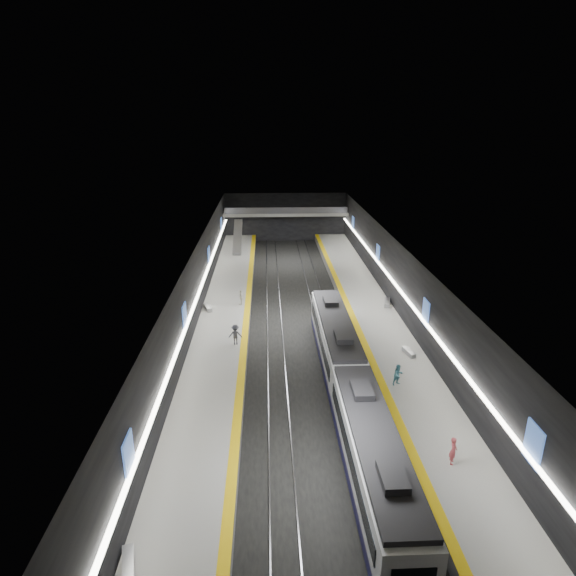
{
  "coord_description": "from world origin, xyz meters",
  "views": [
    {
      "loc": [
        -3.16,
        -44.26,
        19.86
      ],
      "look_at": [
        -0.93,
        5.02,
        2.2
      ],
      "focal_mm": 30.0,
      "sensor_mm": 36.0,
      "label": 1
    }
  ],
  "objects_px": {
    "bench_right_near": "(409,352)",
    "passenger_left_a": "(241,297)",
    "bench_left_near": "(128,564)",
    "bench_left_far": "(208,308)",
    "bench_right_far": "(387,303)",
    "train": "(350,386)",
    "passenger_left_b": "(235,335)",
    "passenger_right_a": "(453,451)",
    "escalator": "(238,237)",
    "passenger_right_b": "(398,375)"
  },
  "relations": [
    {
      "from": "bench_left_near",
      "to": "bench_left_far",
      "type": "height_order",
      "value": "bench_left_far"
    },
    {
      "from": "train",
      "to": "bench_right_far",
      "type": "distance_m",
      "value": 19.28
    },
    {
      "from": "passenger_left_b",
      "to": "bench_right_near",
      "type": "bearing_deg",
      "value": 172.65
    },
    {
      "from": "train",
      "to": "escalator",
      "type": "height_order",
      "value": "escalator"
    },
    {
      "from": "bench_left_near",
      "to": "passenger_left_a",
      "type": "xyz_separation_m",
      "value": [
        3.52,
        31.43,
        0.61
      ]
    },
    {
      "from": "train",
      "to": "bench_right_near",
      "type": "bearing_deg",
      "value": 47.52
    },
    {
      "from": "passenger_left_b",
      "to": "passenger_right_a",
      "type": "bearing_deg",
      "value": 132.52
    },
    {
      "from": "passenger_right_a",
      "to": "passenger_left_b",
      "type": "bearing_deg",
      "value": 59.89
    },
    {
      "from": "bench_left_near",
      "to": "bench_right_far",
      "type": "height_order",
      "value": "bench_right_far"
    },
    {
      "from": "bench_left_far",
      "to": "passenger_right_b",
      "type": "relative_size",
      "value": 1.09
    },
    {
      "from": "train",
      "to": "bench_left_far",
      "type": "xyz_separation_m",
      "value": [
        -11.87,
        17.39,
        -0.98
      ]
    },
    {
      "from": "passenger_right_a",
      "to": "passenger_right_b",
      "type": "height_order",
      "value": "passenger_right_a"
    },
    {
      "from": "escalator",
      "to": "bench_left_near",
      "type": "height_order",
      "value": "escalator"
    },
    {
      "from": "escalator",
      "to": "passenger_left_b",
      "type": "bearing_deg",
      "value": -87.35
    },
    {
      "from": "escalator",
      "to": "passenger_left_b",
      "type": "height_order",
      "value": "escalator"
    },
    {
      "from": "train",
      "to": "passenger_right_b",
      "type": "height_order",
      "value": "train"
    },
    {
      "from": "train",
      "to": "passenger_right_a",
      "type": "relative_size",
      "value": 17.62
    },
    {
      "from": "passenger_left_a",
      "to": "passenger_left_b",
      "type": "height_order",
      "value": "passenger_left_b"
    },
    {
      "from": "bench_left_near",
      "to": "train",
      "type": "bearing_deg",
      "value": 31.5
    },
    {
      "from": "bench_right_near",
      "to": "passenger_right_a",
      "type": "relative_size",
      "value": 0.95
    },
    {
      "from": "train",
      "to": "bench_right_near",
      "type": "height_order",
      "value": "train"
    },
    {
      "from": "passenger_left_a",
      "to": "escalator",
      "type": "bearing_deg",
      "value": 176.04
    },
    {
      "from": "train",
      "to": "escalator",
      "type": "relative_size",
      "value": 3.76
    },
    {
      "from": "bench_left_near",
      "to": "passenger_right_b",
      "type": "height_order",
      "value": "passenger_right_b"
    },
    {
      "from": "bench_left_near",
      "to": "bench_right_near",
      "type": "xyz_separation_m",
      "value": [
        18.1,
        19.44,
        -0.02
      ]
    },
    {
      "from": "passenger_left_b",
      "to": "bench_left_far",
      "type": "bearing_deg",
      "value": -64.84
    },
    {
      "from": "bench_left_near",
      "to": "bench_left_far",
      "type": "xyz_separation_m",
      "value": [
        0.13,
        30.17,
        0.0
      ]
    },
    {
      "from": "bench_right_near",
      "to": "bench_right_far",
      "type": "relative_size",
      "value": 0.8
    },
    {
      "from": "bench_left_far",
      "to": "passenger_right_a",
      "type": "distance_m",
      "value": 29.32
    },
    {
      "from": "bench_left_near",
      "to": "bench_left_far",
      "type": "relative_size",
      "value": 1.0
    },
    {
      "from": "train",
      "to": "passenger_left_b",
      "type": "distance_m",
      "value": 12.59
    },
    {
      "from": "bench_left_near",
      "to": "bench_right_near",
      "type": "bearing_deg",
      "value": 31.74
    },
    {
      "from": "bench_left_far",
      "to": "passenger_left_b",
      "type": "bearing_deg",
      "value": -88.65
    },
    {
      "from": "bench_right_near",
      "to": "passenger_left_b",
      "type": "height_order",
      "value": "passenger_left_b"
    },
    {
      "from": "escalator",
      "to": "passenger_right_a",
      "type": "bearing_deg",
      "value": -72.88
    },
    {
      "from": "passenger_right_b",
      "to": "passenger_left_a",
      "type": "xyz_separation_m",
      "value": [
        -12.39,
        16.72,
        0.01
      ]
    },
    {
      "from": "bench_left_near",
      "to": "passenger_right_a",
      "type": "xyz_separation_m",
      "value": [
        16.8,
        6.06,
        0.63
      ]
    },
    {
      "from": "train",
      "to": "passenger_left_b",
      "type": "relative_size",
      "value": 16.47
    },
    {
      "from": "passenger_left_a",
      "to": "passenger_left_b",
      "type": "xyz_separation_m",
      "value": [
        -0.04,
        -9.39,
        0.09
      ]
    },
    {
      "from": "passenger_right_a",
      "to": "passenger_right_b",
      "type": "distance_m",
      "value": 8.7
    },
    {
      "from": "bench_left_far",
      "to": "passenger_left_b",
      "type": "xyz_separation_m",
      "value": [
        3.36,
        -8.13,
        0.69
      ]
    },
    {
      "from": "passenger_right_b",
      "to": "passenger_left_a",
      "type": "bearing_deg",
      "value": 101.8
    },
    {
      "from": "passenger_right_a",
      "to": "escalator",
      "type": "bearing_deg",
      "value": 37.21
    },
    {
      "from": "bench_left_far",
      "to": "bench_right_far",
      "type": "relative_size",
      "value": 0.88
    },
    {
      "from": "bench_left_near",
      "to": "bench_right_far",
      "type": "relative_size",
      "value": 0.88
    },
    {
      "from": "bench_right_near",
      "to": "passenger_left_a",
      "type": "xyz_separation_m",
      "value": [
        -14.58,
        11.99,
        0.63
      ]
    },
    {
      "from": "passenger_right_b",
      "to": "train",
      "type": "bearing_deg",
      "value": -178.41
    },
    {
      "from": "passenger_right_a",
      "to": "passenger_left_a",
      "type": "relative_size",
      "value": 1.03
    },
    {
      "from": "passenger_right_a",
      "to": "passenger_left_a",
      "type": "height_order",
      "value": "passenger_right_a"
    },
    {
      "from": "passenger_left_a",
      "to": "bench_left_near",
      "type": "bearing_deg",
      "value": -14.19
    }
  ]
}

